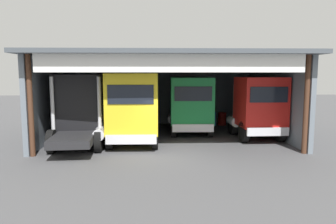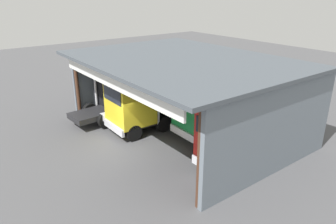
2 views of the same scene
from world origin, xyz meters
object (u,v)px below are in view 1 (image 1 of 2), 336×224
tool_cart (209,118)px  truck_green_center_left_bay (190,105)px  truck_yellow_center_right_bay (133,108)px  oil_drum (222,119)px  truck_black_center_bay (80,108)px  truck_red_yard_outside (258,107)px

tool_cart → truck_green_center_left_bay: bearing=-116.5°
tool_cart → truck_yellow_center_right_bay: bearing=-128.1°
oil_drum → tool_cart: tool_cart is taller
truck_black_center_bay → truck_green_center_left_bay: size_ratio=1.06×
truck_red_yard_outside → truck_black_center_bay: bearing=4.4°
oil_drum → truck_black_center_bay: bearing=-145.5°
truck_green_center_left_bay → tool_cart: (1.74, 3.50, -1.34)m
truck_red_yard_outside → tool_cart: truck_red_yard_outside is taller
truck_black_center_bay → truck_green_center_left_bay: 6.52m
truck_yellow_center_right_bay → tool_cart: 8.26m
truck_black_center_bay → oil_drum: 10.70m
truck_black_center_bay → truck_yellow_center_right_bay: size_ratio=1.13×
truck_red_yard_outside → oil_drum: size_ratio=5.21×
truck_black_center_bay → truck_red_yard_outside: 9.72m
oil_drum → tool_cart: 0.97m
tool_cart → truck_red_yard_outside: bearing=-69.1°
truck_black_center_bay → truck_red_yard_outside: bearing=2.1°
oil_drum → tool_cart: (-0.97, 0.00, 0.05)m
truck_yellow_center_right_bay → truck_red_yard_outside: size_ratio=0.97×
truck_black_center_bay → tool_cart: truck_black_center_bay is taller
truck_black_center_bay → truck_yellow_center_right_bay: (2.74, -0.39, 0.03)m
truck_green_center_left_bay → truck_black_center_bay: bearing=24.0°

